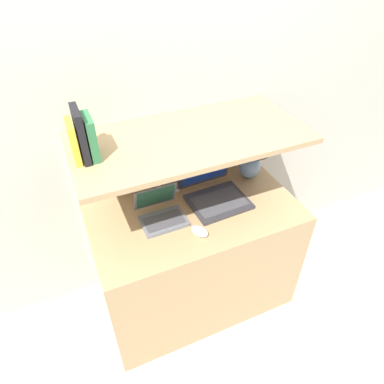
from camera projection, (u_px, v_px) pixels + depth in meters
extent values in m
plane|color=#B2AD9E|center=(216.00, 334.00, 2.17)|extent=(12.00, 12.00, 0.00)
cube|color=beige|center=(168.00, 113.00, 1.92)|extent=(6.00, 0.05, 2.40)
cube|color=tan|center=(195.00, 257.00, 2.15)|extent=(1.17, 0.64, 0.77)
cube|color=beige|center=(174.00, 200.00, 2.27)|extent=(1.17, 0.04, 1.19)
cube|color=tan|center=(190.00, 138.00, 1.69)|extent=(1.17, 0.58, 0.03)
ellipsoid|color=#7593B2|center=(250.00, 166.00, 2.12)|extent=(0.13, 0.13, 0.16)
cylinder|color=tan|center=(251.00, 153.00, 2.06)|extent=(0.02, 0.02, 0.04)
cone|color=#4C4C51|center=(253.00, 139.00, 2.00)|extent=(0.24, 0.24, 0.15)
cube|color=#333338|center=(218.00, 202.00, 1.96)|extent=(0.34, 0.28, 0.02)
cube|color=#47474C|center=(220.00, 201.00, 1.95)|extent=(0.29, 0.20, 0.00)
cube|color=#333338|center=(206.00, 166.00, 1.99)|extent=(0.33, 0.08, 0.27)
cube|color=navy|center=(206.00, 167.00, 1.99)|extent=(0.30, 0.07, 0.23)
cube|color=slate|center=(164.00, 221.00, 1.84)|extent=(0.24, 0.17, 0.02)
cube|color=#47474C|center=(164.00, 220.00, 1.82)|extent=(0.21, 0.12, 0.00)
cube|color=slate|center=(155.00, 196.00, 1.86)|extent=(0.24, 0.06, 0.16)
cube|color=#235138|center=(156.00, 197.00, 1.86)|extent=(0.21, 0.05, 0.14)
ellipsoid|color=white|center=(200.00, 231.00, 1.77)|extent=(0.10, 0.12, 0.04)
cube|color=white|center=(167.00, 180.00, 2.01)|extent=(0.13, 0.07, 0.16)
cube|color=#59595B|center=(169.00, 183.00, 1.99)|extent=(0.11, 0.00, 0.11)
cube|color=gold|center=(73.00, 142.00, 1.46)|extent=(0.03, 0.14, 0.18)
cube|color=black|center=(80.00, 135.00, 1.45)|extent=(0.03, 0.16, 0.23)
cube|color=#2D7042|center=(91.00, 137.00, 1.48)|extent=(0.04, 0.15, 0.19)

